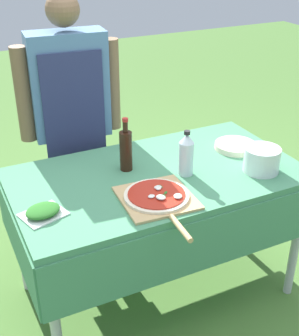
{
  "coord_description": "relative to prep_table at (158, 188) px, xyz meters",
  "views": [
    {
      "loc": [
        -0.93,
        -1.81,
        1.87
      ],
      "look_at": [
        -0.05,
        0.0,
        0.8
      ],
      "focal_mm": 50.0,
      "sensor_mm": 36.0,
      "label": 1
    }
  ],
  "objects": [
    {
      "name": "water_bottle",
      "position": [
        0.12,
        -0.07,
        0.19
      ],
      "size": [
        0.07,
        0.07,
        0.23
      ],
      "color": "silver",
      "rests_on": "prep_table"
    },
    {
      "name": "pizza_on_peel",
      "position": [
        -0.12,
        -0.22,
        0.1
      ],
      "size": [
        0.34,
        0.51,
        0.05
      ],
      "rotation": [
        0.0,
        0.0,
        -0.07
      ],
      "color": "tan",
      "rests_on": "prep_table"
    },
    {
      "name": "plate_stack",
      "position": [
        0.51,
        0.07,
        0.1
      ],
      "size": [
        0.23,
        0.23,
        0.03
      ],
      "color": "beige",
      "rests_on": "prep_table"
    },
    {
      "name": "ground_plane",
      "position": [
        0.0,
        0.0,
        -0.67
      ],
      "size": [
        12.0,
        12.0,
        0.0
      ],
      "primitive_type": "plane",
      "color": "#517F38"
    },
    {
      "name": "prep_table",
      "position": [
        0.0,
        0.0,
        0.0
      ],
      "size": [
        1.45,
        0.82,
        0.76
      ],
      "color": "#478960",
      "rests_on": "ground"
    },
    {
      "name": "mixing_tub",
      "position": [
        0.47,
        -0.2,
        0.15
      ],
      "size": [
        0.18,
        0.18,
        0.12
      ],
      "primitive_type": "cylinder",
      "color": "silver",
      "rests_on": "prep_table"
    },
    {
      "name": "oil_bottle",
      "position": [
        -0.12,
        0.11,
        0.2
      ],
      "size": [
        0.06,
        0.06,
        0.28
      ],
      "color": "black",
      "rests_on": "prep_table"
    },
    {
      "name": "person_cook",
      "position": [
        -0.24,
        0.6,
        0.25
      ],
      "size": [
        0.58,
        0.22,
        1.55
      ],
      "rotation": [
        0.0,
        0.0,
        3.05
      ],
      "color": "#333D56",
      "rests_on": "ground"
    },
    {
      "name": "herb_container",
      "position": [
        -0.61,
        -0.12,
        0.11
      ],
      "size": [
        0.21,
        0.19,
        0.04
      ],
      "rotation": [
        0.0,
        0.0,
        0.29
      ],
      "color": "silver",
      "rests_on": "prep_table"
    }
  ]
}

